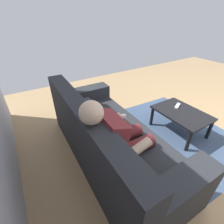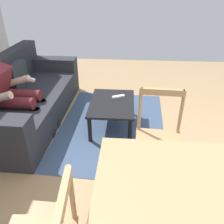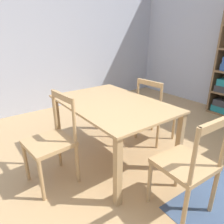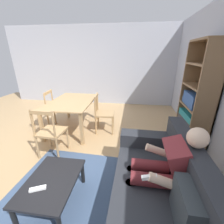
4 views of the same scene
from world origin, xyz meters
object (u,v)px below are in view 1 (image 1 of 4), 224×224
object	(u,v)px
couch	(107,139)
tv_remote	(177,106)
person_lounging	(117,140)
coffee_table	(181,115)

from	to	relation	value
couch	tv_remote	distance (m)	1.33
person_lounging	coffee_table	distance (m)	1.32
couch	person_lounging	world-z (taller)	person_lounging
couch	coffee_table	size ratio (longest dim) A/B	2.76
couch	coffee_table	distance (m)	1.25
person_lounging	tv_remote	distance (m)	1.42
couch	person_lounging	size ratio (longest dim) A/B	2.05
couch	person_lounging	xyz separation A→B (m)	(-0.30, 0.05, 0.24)
couch	tv_remote	bearing A→B (deg)	-89.08
person_lounging	coffee_table	size ratio (longest dim) A/B	1.35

